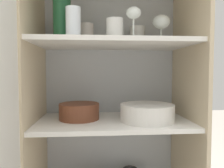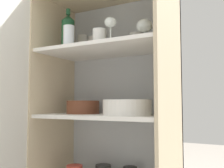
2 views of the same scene
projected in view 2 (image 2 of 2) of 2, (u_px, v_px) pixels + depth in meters
The scene contains 16 objects.
cupboard_back_panel at pixel (122, 111), 1.65m from camera, with size 0.76×0.02×1.38m, color #B2B7BC.
cupboard_side_left at pixel (54, 111), 1.64m from camera, with size 0.02×0.43×1.38m, color #CCB793.
cupboard_side_right at pixel (170, 113), 1.29m from camera, with size 0.02×0.43×1.38m, color #CCB793.
shelf_board_middle at pixel (105, 116), 1.47m from camera, with size 0.72×0.40×0.02m, color white.
shelf_board_upper at pixel (105, 50), 1.49m from camera, with size 0.72×0.40×0.02m, color white.
cupboard_door at pixel (1, 113), 1.28m from camera, with size 0.06×0.38×1.38m.
tumbler_glass_0 at pixel (69, 37), 1.49m from camera, with size 0.06×0.06×0.13m.
tumbler_glass_1 at pixel (94, 45), 1.64m from camera, with size 0.08×0.08×0.10m.
tumbler_glass_2 at pixel (136, 42), 1.54m from camera, with size 0.08×0.08×0.10m.
tumbler_glass_3 at pixel (83, 46), 1.74m from camera, with size 0.07×0.07×0.14m.
tumbler_glass_4 at pixel (100, 38), 1.44m from camera, with size 0.08×0.08×0.09m.
wine_glass_0 at pixel (144, 27), 1.40m from camera, with size 0.09×0.09×0.13m.
wine_glass_1 at pixel (111, 24), 1.39m from camera, with size 0.07×0.07×0.14m.
wine_bottle at pixel (68, 33), 1.58m from camera, with size 0.08×0.08×0.26m.
plate_stack_white at pixel (127, 108), 1.36m from camera, with size 0.25×0.25×0.08m.
mixing_bowl_large at pixel (83, 107), 1.57m from camera, with size 0.20×0.20×0.08m.
Camera 2 is at (0.73, -1.08, 0.73)m, focal length 42.00 mm.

